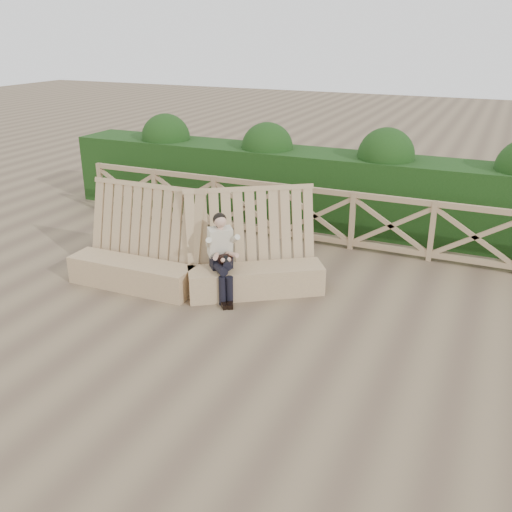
% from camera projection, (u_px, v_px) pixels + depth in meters
% --- Properties ---
extents(ground, '(60.00, 60.00, 0.00)m').
position_uv_depth(ground, '(234.00, 323.00, 8.01)').
color(ground, brown).
rests_on(ground, ground).
extents(bench, '(3.95, 1.84, 1.58)m').
position_uv_depth(bench, '(194.00, 265.00, 8.95)').
color(bench, '#9A7B58').
rests_on(bench, ground).
extents(woman, '(0.67, 0.76, 1.31)m').
position_uv_depth(woman, '(222.00, 253.00, 8.58)').
color(woman, black).
rests_on(woman, ground).
extents(guardrail, '(10.10, 0.09, 1.10)m').
position_uv_depth(guardrail, '(315.00, 216.00, 10.77)').
color(guardrail, '#9A8059').
rests_on(guardrail, ground).
extents(hedge, '(12.00, 1.20, 1.50)m').
position_uv_depth(hedge, '(334.00, 190.00, 11.71)').
color(hedge, black).
rests_on(hedge, ground).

